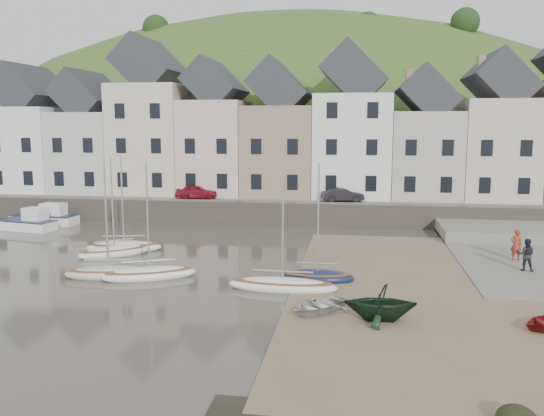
% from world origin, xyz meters
% --- Properties ---
extents(ground, '(160.00, 160.00, 0.00)m').
position_xyz_m(ground, '(0.00, 0.00, 0.00)').
color(ground, '#413C33').
rests_on(ground, ground).
extents(quay_land, '(90.00, 30.00, 1.50)m').
position_xyz_m(quay_land, '(0.00, 32.00, 0.75)').
color(quay_land, '#355020').
rests_on(quay_land, ground).
extents(quay_street, '(70.00, 7.00, 0.10)m').
position_xyz_m(quay_street, '(0.00, 20.50, 1.55)').
color(quay_street, slate).
rests_on(quay_street, quay_land).
extents(seawall, '(70.00, 1.20, 1.80)m').
position_xyz_m(seawall, '(0.00, 17.00, 0.90)').
color(seawall, slate).
rests_on(seawall, ground).
extents(beach, '(18.00, 26.00, 0.06)m').
position_xyz_m(beach, '(11.00, 0.00, 0.03)').
color(beach, '#776349').
rests_on(beach, ground).
extents(slipway, '(8.00, 18.00, 0.12)m').
position_xyz_m(slipway, '(15.00, 8.00, 0.06)').
color(slipway, slate).
rests_on(slipway, ground).
extents(hillside, '(134.40, 84.00, 84.00)m').
position_xyz_m(hillside, '(-5.00, 60.00, -17.99)').
color(hillside, '#355020').
rests_on(hillside, ground).
extents(townhouse_terrace, '(61.05, 8.00, 13.93)m').
position_xyz_m(townhouse_terrace, '(1.76, 24.00, 7.32)').
color(townhouse_terrace, white).
rests_on(townhouse_terrace, quay_land).
extents(sailboat_0, '(4.41, 3.91, 6.32)m').
position_xyz_m(sailboat_0, '(-9.63, 4.76, 0.26)').
color(sailboat_0, white).
rests_on(sailboat_0, ground).
extents(sailboat_1, '(5.00, 2.47, 6.32)m').
position_xyz_m(sailboat_1, '(-9.62, 6.21, 0.26)').
color(sailboat_1, white).
rests_on(sailboat_1, ground).
extents(sailboat_2, '(4.84, 2.43, 6.32)m').
position_xyz_m(sailboat_2, '(-7.86, 0.03, 0.26)').
color(sailboat_2, beige).
rests_on(sailboat_2, ground).
extents(sailboat_3, '(5.12, 3.45, 6.32)m').
position_xyz_m(sailboat_3, '(-5.65, 0.17, 0.26)').
color(sailboat_3, white).
rests_on(sailboat_3, ground).
extents(sailboat_4, '(5.49, 1.68, 6.32)m').
position_xyz_m(sailboat_4, '(1.56, -0.87, 0.26)').
color(sailboat_4, white).
rests_on(sailboat_4, ground).
extents(sailboat_5, '(3.83, 1.61, 6.32)m').
position_xyz_m(sailboat_5, '(3.14, 0.90, 0.27)').
color(sailboat_5, '#141E3E').
rests_on(sailboat_5, ground).
extents(motorboat_0, '(4.82, 2.64, 1.70)m').
position_xyz_m(motorboat_0, '(-19.64, 11.83, 0.58)').
color(motorboat_0, white).
rests_on(motorboat_0, ground).
extents(motorboat_2, '(5.38, 2.10, 1.70)m').
position_xyz_m(motorboat_2, '(-19.60, 14.32, 0.58)').
color(motorboat_2, white).
rests_on(motorboat_2, ground).
extents(rowboat_white, '(3.39, 3.45, 0.59)m').
position_xyz_m(rowboat_white, '(3.50, -4.05, 0.35)').
color(rowboat_white, beige).
rests_on(rowboat_white, beach).
extents(rowboat_green, '(3.07, 2.69, 1.55)m').
position_xyz_m(rowboat_green, '(6.11, -4.70, 0.83)').
color(rowboat_green, black).
rests_on(rowboat_green, beach).
extents(person_red, '(0.74, 0.55, 1.85)m').
position_xyz_m(person_red, '(14.34, 6.70, 1.04)').
color(person_red, maroon).
rests_on(person_red, slipway).
extents(person_dark, '(1.01, 0.88, 1.78)m').
position_xyz_m(person_dark, '(14.24, 4.27, 1.01)').
color(person_dark, black).
rests_on(person_dark, slipway).
extents(car_left, '(3.73, 2.02, 1.20)m').
position_xyz_m(car_left, '(-8.60, 19.50, 2.20)').
color(car_left, maroon).
rests_on(car_left, quay_street).
extents(car_right, '(3.66, 2.04, 1.14)m').
position_xyz_m(car_right, '(3.90, 19.50, 2.17)').
color(car_right, black).
rests_on(car_right, quay_street).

